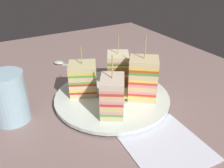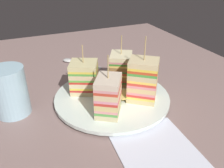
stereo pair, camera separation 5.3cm
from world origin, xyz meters
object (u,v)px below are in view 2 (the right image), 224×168
Objects in this scene: sandwich_wedge_0 at (121,69)px; sandwich_wedge_1 at (84,77)px; drinking_glass at (11,94)px; chip_pile at (113,94)px; plate at (112,97)px; napkin at (156,149)px; sandwich_wedge_2 at (108,96)px; spoon at (73,62)px; sandwich_wedge_3 at (143,80)px.

sandwich_wedge_1 is at bearing -57.71° from sandwich_wedge_0.
drinking_glass is (0.98, -25.77, -0.72)cm from sandwich_wedge_0.
sandwich_wedge_1 is at bearing 91.88° from drinking_glass.
drinking_glass is at bearing -103.76° from chip_pile.
plate is 1.84× the size of napkin.
sandwich_wedge_2 is at bearing -161.03° from napkin.
sandwich_wedge_0 is 1.17× the size of drinking_glass.
chip_pile is (5.68, 4.89, -2.76)cm from sandwich_wedge_1.
drinking_glass is at bearing 96.78° from spoon.
napkin is at bearing 2.22° from plate.
sandwich_wedge_3 is 1.39× the size of drinking_glass.
spoon is (-25.15, -2.56, -0.47)cm from plate.
sandwich_wedge_3 reaches higher than sandwich_wedge_1.
sandwich_wedge_3 is at bearing -13.88° from sandwich_wedge_1.
sandwich_wedge_3 is at bearing 53.94° from plate.
sandwich_wedge_3 reaches higher than sandwich_wedge_2.
sandwich_wedge_1 is at bearing -139.30° from chip_pile.
chip_pile is 26.45cm from spoon.
sandwich_wedge_1 is 1.52× the size of chip_pile.
napkin is (22.67, -3.90, -4.98)cm from sandwich_wedge_0.
napkin is at bearing 45.25° from drinking_glass.
sandwich_wedge_1 is (-4.56, -5.03, 4.20)cm from plate.
plate reaches higher than napkin.
sandwich_wedge_2 reaches higher than chip_pile.
drinking_glass is at bearing -152.86° from sandwich_wedge_1.
spoon reaches higher than napkin.
sandwich_wedge_0 is (-5.02, 4.58, 4.38)cm from plate.
sandwich_wedge_2 is (5.91, -3.35, 4.55)cm from plate.
plate is 2.52× the size of drinking_glass.
plate is at bearing 2.85° from sandwich_wedge_2.
plate is 2.34× the size of spoon.
plate is 8.62cm from sandwich_wedge_3.
plate is 8.09cm from sandwich_wedge_0.
sandwich_wedge_0 is 9.11cm from sandwich_wedge_3.
drinking_glass is (-5.15, -21.05, 2.21)cm from chip_pile.
sandwich_wedge_3 is (-1.91, 8.85, 0.74)cm from sandwich_wedge_2.
sandwich_wedge_2 is 13.44cm from napkin.
sandwich_wedge_1 reaches higher than napkin.
sandwich_wedge_1 is 0.80× the size of napkin.
plate is 1.83cm from chip_pile.
spoon is at bearing -130.87° from sandwich_wedge_0.
plate is 17.67cm from napkin.
sandwich_wedge_0 is 13.50cm from sandwich_wedge_2.
sandwich_wedge_3 reaches higher than drinking_glass.
sandwich_wedge_3 is at bearing 160.57° from napkin.
drinking_glass is at bearing -100.78° from plate.
sandwich_wedge_2 is (10.93, -7.93, 0.17)cm from sandwich_wedge_0.
plate reaches higher than spoon.
sandwich_wedge_3 is 15.63cm from napkin.
spoon is at bearing -174.18° from plate.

